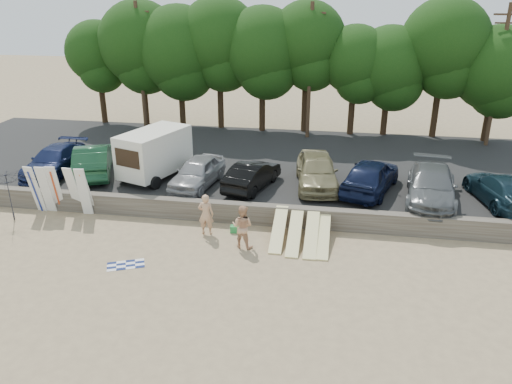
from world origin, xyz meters
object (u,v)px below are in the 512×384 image
Objects in this scene: car_0 at (54,161)px; car_1 at (93,160)px; car_5 at (371,176)px; beach_umbrella at (10,196)px; box_trailer at (154,152)px; car_3 at (252,175)px; car_7 at (501,189)px; beachgoer_a at (206,214)px; car_4 at (317,171)px; beachgoer_b at (242,227)px; car_6 at (431,186)px; cooler at (235,229)px; car_2 at (197,172)px.

car_1 is (2.25, 0.20, 0.12)m from car_0.
car_0 is at bearing 18.37° from car_5.
beach_umbrella is at bearing 46.18° from car_1.
car_3 is (5.55, -0.66, -0.78)m from box_trailer.
car_5 is at bearing 157.31° from car_1.
beachgoer_a is (-13.70, -4.23, -0.46)m from car_7.
box_trailer reaches higher than car_7.
car_3 is 0.84× the size of car_4.
beachgoer_b is (0.46, -5.16, -0.44)m from car_3.
car_1 is 12.50m from car_4.
car_3 is 0.77× the size of car_6.
car_3 is at bearing 81.49° from cooler.
car_6 is at bearing -166.00° from car_3.
cooler is at bearing -21.81° from car_0.
car_6 is 2.89× the size of beachgoer_b.
car_1 is 6.32m from car_2.
car_1 is 21.49m from car_7.
box_trailer is at bearing 158.74° from car_1.
car_0 is 13.50× the size of cooler.
beachgoer_a is at bearing 6.15° from car_7.
beachgoer_a is 2.09m from beachgoer_b.
car_3 is (2.91, 0.19, -0.05)m from car_2.
car_6 is 2.03× the size of beach_umbrella.
car_7 is 23.79m from beach_umbrella.
car_7 is at bearing -144.29° from beachgoer_b.
car_0 is 23.74m from car_7.
car_1 is at bearing 174.13° from car_4.
car_1 is 9.17m from beachgoer_a.
car_4 is at bearing 17.49° from car_2.
cooler is at bearing -133.66° from car_4.
car_5 is 2.99m from car_6.
beachgoer_b is (-8.51, -4.90, -0.54)m from car_6.
box_trailer reaches higher than car_3.
box_trailer is 17.88m from car_7.
beachgoer_b is 5.13× the size of cooler.
beach_umbrella is at bearing 33.56° from car_5.
car_4 is (3.32, 0.82, 0.16)m from car_3.
beachgoer_b is 1.67m from cooler.
car_4 is (12.50, 0.23, 0.01)m from car_1.
cooler is at bearing 52.84° from car_5.
beachgoer_a is at bearing -151.18° from car_6.
car_7 reaches higher than cooler.
car_5 reaches higher than car_4.
car_5 is at bearing -122.68° from beachgoer_b.
box_trailer is 5.64m from car_3.
car_7 is at bearing -164.42° from beachgoer_a.
car_1 reaches higher than car_2.
car_3 is 5.20m from beachgoer_b.
car_2 reaches higher than beachgoer_a.
car_5 is 8.87m from beachgoer_a.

